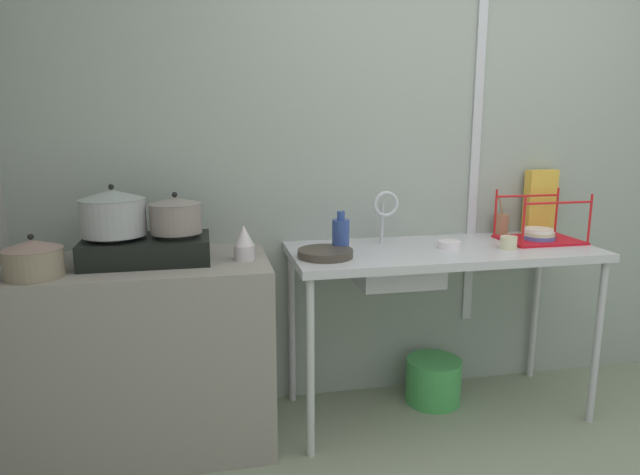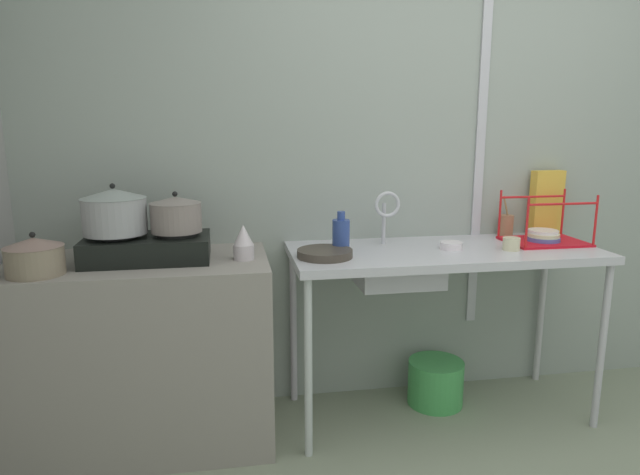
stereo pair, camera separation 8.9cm
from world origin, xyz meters
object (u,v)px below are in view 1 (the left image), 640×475
object	(u,v)px
cup_by_rack	(508,242)
utensil_jar	(501,224)
pot_on_right_burner	(176,215)
small_bowl_on_drainboard	(449,245)
bottle_by_sink	(341,235)
bucket_on_floor	(433,381)
faucet	(385,208)
stove	(147,249)
pot_beside_stove	(33,258)
dish_rack	(539,235)
frying_pan	(325,253)
pot_on_left_burner	(113,212)
sink_basin	(396,267)
percolator	(244,243)
cereal_box	(540,202)

from	to	relation	value
cup_by_rack	utensil_jar	distance (m)	0.37
pot_on_right_burner	small_bowl_on_drainboard	xyz separation A→B (m)	(1.31, -0.02, -0.19)
bottle_by_sink	bucket_on_floor	bearing A→B (deg)	8.70
pot_on_right_burner	faucet	bearing A→B (deg)	6.59
stove	faucet	size ratio (longest dim) A/B	1.97
stove	small_bowl_on_drainboard	distance (m)	1.44
small_bowl_on_drainboard	bottle_by_sink	size ratio (longest dim) A/B	0.55
small_bowl_on_drainboard	bottle_by_sink	bearing A→B (deg)	177.16
pot_beside_stove	faucet	world-z (taller)	faucet
pot_beside_stove	bucket_on_floor	size ratio (longest dim) A/B	0.79
dish_rack	cup_by_rack	world-z (taller)	dish_rack
pot_beside_stove	dish_rack	bearing A→B (deg)	5.14
stove	frying_pan	world-z (taller)	stove
pot_on_left_burner	bottle_by_sink	world-z (taller)	pot_on_left_burner
sink_basin	faucet	size ratio (longest dim) A/B	1.44
percolator	frying_pan	bearing A→B (deg)	-3.29
pot_beside_stove	bottle_by_sink	xyz separation A→B (m)	(1.31, 0.18, 0.01)
percolator	cereal_box	xyz separation A→B (m)	(1.67, 0.31, 0.10)
pot_beside_stove	small_bowl_on_drainboard	world-z (taller)	pot_beside_stove
pot_on_left_burner	cup_by_rack	distance (m)	1.86
pot_on_right_burner	small_bowl_on_drainboard	bearing A→B (deg)	-0.70
cup_by_rack	pot_on_right_burner	bearing A→B (deg)	176.88
pot_on_left_burner	pot_beside_stove	xyz separation A→B (m)	(-0.29, -0.17, -0.15)
utensil_jar	bucket_on_floor	bearing A→B (deg)	-160.39
sink_basin	cereal_box	bearing A→B (deg)	16.59
pot_on_left_burner	utensil_jar	distance (m)	2.02
dish_rack	cereal_box	size ratio (longest dim) A/B	1.10
frying_pan	dish_rack	bearing A→B (deg)	5.74
cup_by_rack	small_bowl_on_drainboard	size ratio (longest dim) A/B	0.75
faucet	small_bowl_on_drainboard	size ratio (longest dim) A/B	2.52
sink_basin	bottle_by_sink	bearing A→B (deg)	172.71
cup_by_rack	small_bowl_on_drainboard	world-z (taller)	cup_by_rack
faucet	frying_pan	xyz separation A→B (m)	(-0.35, -0.19, -0.17)
faucet	cereal_box	bearing A→B (deg)	8.26
pot_on_left_burner	cup_by_rack	world-z (taller)	pot_on_left_burner
faucet	cup_by_rack	xyz separation A→B (m)	(0.57, -0.20, -0.16)
pot_on_left_burner	pot_beside_stove	bearing A→B (deg)	-149.19
frying_pan	utensil_jar	size ratio (longest dim) A/B	1.18
sink_basin	dish_rack	xyz separation A→B (m)	(0.81, 0.07, 0.12)
stove	faucet	distance (m)	1.16
stove	percolator	world-z (taller)	percolator
utensil_jar	pot_on_right_burner	bearing A→B (deg)	-171.85
pot_on_right_burner	bottle_by_sink	distance (m)	0.77
pot_on_left_burner	utensil_jar	xyz separation A→B (m)	(2.00, 0.25, -0.17)
pot_on_left_burner	dish_rack	size ratio (longest dim) A/B	0.72
cereal_box	utensil_jar	size ratio (longest dim) A/B	1.63
frying_pan	small_bowl_on_drainboard	distance (m)	0.64
sink_basin	pot_on_left_burner	bearing A→B (deg)	178.95
pot_beside_stove	percolator	bearing A→B (deg)	7.94
pot_on_right_burner	bucket_on_floor	world-z (taller)	pot_on_right_burner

